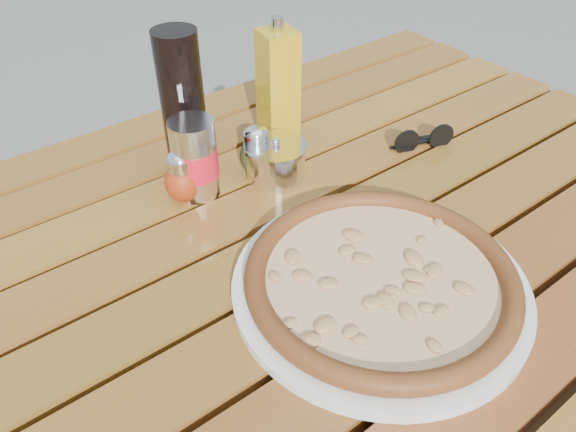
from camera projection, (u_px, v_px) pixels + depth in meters
table at (296, 280)px, 0.81m from camera, size 1.40×0.90×0.75m
plate at (380, 286)px, 0.68m from camera, size 0.47×0.47×0.01m
pizza at (381, 277)px, 0.67m from camera, size 0.45×0.45×0.03m
pepper_shaker at (182, 177)px, 0.81m from camera, size 0.06×0.06×0.08m
oregano_shaker at (257, 152)px, 0.86m from camera, size 0.06×0.06×0.08m
dark_bottle at (183, 103)px, 0.84m from camera, size 0.08×0.08×0.22m
soda_can at (195, 159)px, 0.81m from camera, size 0.07×0.07×0.12m
olive_oil_cruet at (278, 87)px, 0.91m from camera, size 0.06×0.06×0.21m
parmesan_tin at (276, 161)px, 0.86m from camera, size 0.11×0.11×0.07m
sunglasses at (423, 140)px, 0.94m from camera, size 0.11×0.05×0.04m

